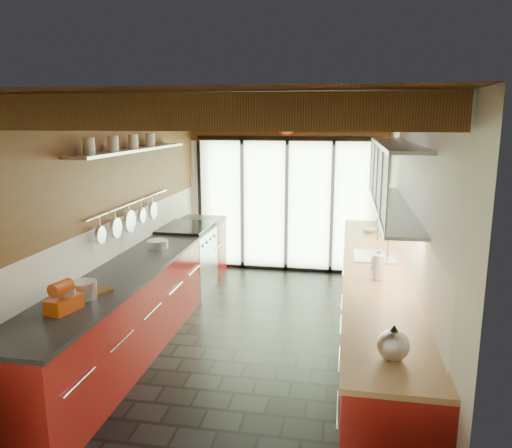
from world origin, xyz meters
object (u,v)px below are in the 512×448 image
Objects in this scene: kettle at (393,343)px; paper_towel at (379,267)px; bowl at (369,230)px; stand_mixer at (64,299)px; soap_bottle at (377,260)px.

kettle is 0.94× the size of paper_towel.
kettle reaches higher than bowl.
stand_mixer is at bearing -126.91° from bowl.
kettle is at bearing -90.00° from paper_towel.
bowl is (0.00, 3.76, -0.08)m from kettle.
paper_towel is 1.50× the size of soap_bottle.
kettle is 2.00m from soap_bottle.
kettle reaches higher than soap_bottle.
paper_towel is 2.10m from bowl.
soap_bottle is 0.96× the size of bowl.
stand_mixer reaches higher than bowl.
soap_bottle is (2.54, 1.63, -0.01)m from stand_mixer.
soap_bottle is at bearing 32.61° from stand_mixer.
stand_mixer is 3.02m from soap_bottle.
soap_bottle is at bearing 90.00° from kettle.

